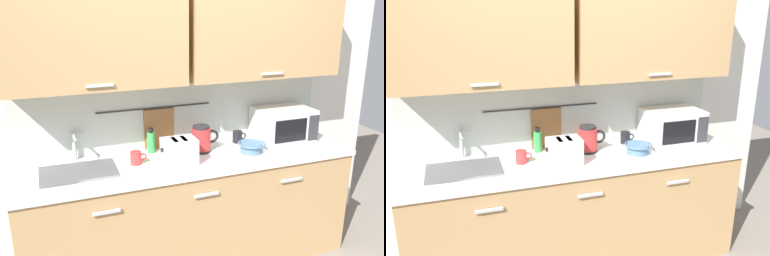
# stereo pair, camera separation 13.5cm
# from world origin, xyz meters

# --- Properties ---
(counter_unit) EXTENTS (2.53, 0.64, 0.90)m
(counter_unit) POSITION_xyz_m (-0.01, 0.30, 0.46)
(counter_unit) COLOR tan
(counter_unit) RESTS_ON ground
(back_wall_assembly) EXTENTS (3.70, 0.41, 2.50)m
(back_wall_assembly) POSITION_xyz_m (-0.00, 0.53, 1.52)
(back_wall_assembly) COLOR silver
(back_wall_assembly) RESTS_ON ground
(sink_faucet) EXTENTS (0.09, 0.17, 0.22)m
(sink_faucet) POSITION_xyz_m (-0.81, 0.53, 1.04)
(sink_faucet) COLOR #B2B5BA
(sink_faucet) RESTS_ON counter_unit
(microwave) EXTENTS (0.46, 0.35, 0.27)m
(microwave) POSITION_xyz_m (0.86, 0.41, 1.04)
(microwave) COLOR white
(microwave) RESTS_ON counter_unit
(electric_kettle) EXTENTS (0.23, 0.16, 0.21)m
(electric_kettle) POSITION_xyz_m (0.12, 0.39, 1.00)
(electric_kettle) COLOR black
(electric_kettle) RESTS_ON counter_unit
(dish_soap_bottle) EXTENTS (0.06, 0.06, 0.20)m
(dish_soap_bottle) POSITION_xyz_m (-0.25, 0.51, 0.99)
(dish_soap_bottle) COLOR green
(dish_soap_bottle) RESTS_ON counter_unit
(mug_near_sink) EXTENTS (0.12, 0.08, 0.09)m
(mug_near_sink) POSITION_xyz_m (-0.41, 0.32, 0.95)
(mug_near_sink) COLOR red
(mug_near_sink) RESTS_ON counter_unit
(mixing_bowl) EXTENTS (0.21, 0.21, 0.08)m
(mixing_bowl) POSITION_xyz_m (0.48, 0.24, 0.94)
(mixing_bowl) COLOR #4C7093
(mixing_bowl) RESTS_ON counter_unit
(toaster) EXTENTS (0.26, 0.17, 0.19)m
(toaster) POSITION_xyz_m (-0.12, 0.21, 1.00)
(toaster) COLOR #B7BABF
(toaster) RESTS_ON counter_unit
(mug_by_kettle) EXTENTS (0.12, 0.08, 0.09)m
(mug_by_kettle) POSITION_xyz_m (0.48, 0.48, 0.95)
(mug_by_kettle) COLOR black
(mug_by_kettle) RESTS_ON counter_unit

